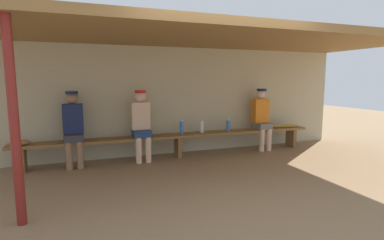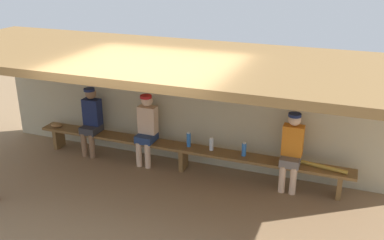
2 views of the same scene
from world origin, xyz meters
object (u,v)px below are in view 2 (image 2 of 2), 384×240
player_shirtless_tan (91,118)px  water_bottle_orange (189,140)px  player_near_post (147,126)px  water_bottle_blue (244,149)px  bench (183,150)px  water_bottle_green (211,144)px  baseball_bat (324,167)px  baseball_glove_dark_brown (57,125)px  player_middle (292,148)px

player_shirtless_tan → water_bottle_orange: size_ratio=4.79×
player_near_post → water_bottle_blue: (1.86, 0.01, -0.17)m
bench → player_near_post: size_ratio=4.46×
water_bottle_green → baseball_bat: water_bottle_green is taller
baseball_bat → water_bottle_orange: bearing=-170.7°
water_bottle_blue → baseball_glove_dark_brown: bearing=-179.2°
bench → baseball_bat: size_ratio=7.91×
player_near_post → baseball_bat: 3.21m
water_bottle_green → bench: bearing=-176.4°
water_bottle_green → player_middle: bearing=-1.2°
water_bottle_blue → baseball_glove_dark_brown: 3.87m
player_near_post → baseball_glove_dark_brown: (-2.01, -0.04, -0.24)m
player_near_post → player_middle: (2.66, 0.00, 0.00)m
bench → water_bottle_orange: (0.09, 0.03, 0.21)m
player_shirtless_tan → water_bottle_orange: player_shirtless_tan is taller
water_bottle_blue → player_near_post: bearing=-179.7°
water_bottle_orange → water_bottle_green: bearing=-0.2°
player_near_post → water_bottle_green: (1.26, 0.03, -0.17)m
water_bottle_blue → baseball_bat: water_bottle_blue is taller
player_middle → water_bottle_blue: bearing=179.2°
water_bottle_blue → water_bottle_green: bearing=178.2°
bench → player_near_post: player_near_post is taller
player_shirtless_tan → baseball_glove_dark_brown: player_shirtless_tan is taller
player_middle → player_near_post: bearing=180.0°
bench → water_bottle_blue: size_ratio=23.66×
bench → player_shirtless_tan: (-1.93, 0.00, 0.36)m
bench → water_bottle_orange: bearing=20.5°
bench → baseball_glove_dark_brown: bearing=-179.2°
water_bottle_blue → water_bottle_green: (-0.60, 0.02, -0.01)m
water_bottle_blue → baseball_bat: 1.35m
player_near_post → water_bottle_orange: player_near_post is taller
player_middle → water_bottle_orange: (-1.84, 0.03, -0.15)m
water_bottle_green → baseball_glove_dark_brown: water_bottle_green is taller
water_bottle_orange → water_bottle_blue: water_bottle_orange is taller
bench → player_middle: (1.93, 0.00, 0.36)m
water_bottle_orange → baseball_bat: size_ratio=0.37×
player_near_post → player_middle: size_ratio=1.00×
player_middle → water_bottle_orange: size_ratio=4.79×
player_middle → water_bottle_green: (-1.41, 0.03, -0.17)m
player_shirtless_tan → baseball_bat: (4.40, -0.00, -0.25)m
water_bottle_orange → bench: bearing=-159.5°
player_middle → water_bottle_green: 1.42m
player_near_post → player_middle: bearing=0.0°
water_bottle_blue → baseball_glove_dark_brown: water_bottle_blue is taller
player_middle → player_shirtless_tan: bearing=180.0°
bench → player_middle: player_middle is taller
bench → water_bottle_green: bearing=3.6°
water_bottle_green → water_bottle_orange: bearing=179.8°
player_near_post → water_bottle_orange: size_ratio=4.79×
water_bottle_blue → water_bottle_green: size_ratio=1.07×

